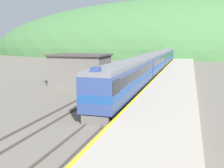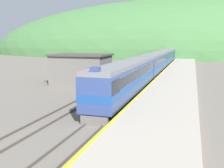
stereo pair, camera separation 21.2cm
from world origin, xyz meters
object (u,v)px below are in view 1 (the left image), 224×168
at_px(carriage_fourth, 169,54).
at_px(carriage_second, 153,64).
at_px(carriage_third, 163,57).
at_px(express_train_lead_car, 126,79).
at_px(carriage_fifth, 173,52).

bearing_deg(carriage_fourth, carriage_second, -90.00).
distance_m(carriage_second, carriage_third, 20.39).
relative_size(express_train_lead_car, carriage_fifth, 1.09).
bearing_deg(carriage_third, express_train_lead_car, -90.00).
bearing_deg(carriage_fourth, carriage_fifth, 90.00).
height_order(carriage_second, carriage_fourth, same).
bearing_deg(express_train_lead_car, carriage_third, 90.00).
bearing_deg(express_train_lead_car, carriage_fifth, 90.00).
bearing_deg(carriage_second, carriage_third, 90.00).
xyz_separation_m(carriage_second, carriage_fourth, (0.00, 40.78, 0.00)).
bearing_deg(carriage_third, carriage_second, -90.00).
height_order(carriage_fourth, carriage_fifth, same).
distance_m(carriage_fourth, carriage_fifth, 20.39).
xyz_separation_m(express_train_lead_car, carriage_fifth, (0.00, 82.64, -0.01)).
distance_m(carriage_second, carriage_fourth, 40.78).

